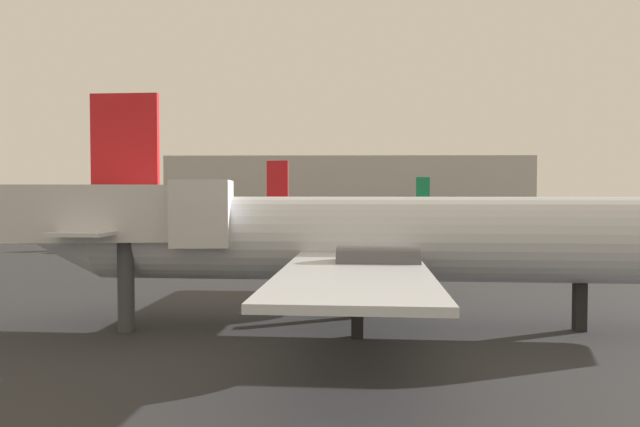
{
  "coord_description": "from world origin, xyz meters",
  "views": [
    {
      "loc": [
        4.3,
        -7.65,
        5.89
      ],
      "look_at": [
        3.23,
        52.01,
        3.83
      ],
      "focal_mm": 32.58,
      "sensor_mm": 36.0,
      "label": 1
    }
  ],
  "objects": [
    {
      "name": "airplane_at_gate",
      "position": [
        6.55,
        17.75,
        3.88
      ],
      "size": [
        33.87,
        26.41,
        10.39
      ],
      "rotation": [
        0.0,
        0.0,
        -0.06
      ],
      "color": "silver",
      "rests_on": "ground_plane"
    },
    {
      "name": "airplane_distant",
      "position": [
        -13.36,
        63.3,
        2.89
      ],
      "size": [
        31.7,
        25.75,
        9.76
      ],
      "rotation": [
        0.0,
        0.0,
        2.92
      ],
      "color": "silver",
      "rests_on": "ground_plane"
    },
    {
      "name": "airplane_far_left",
      "position": [
        10.25,
        87.49,
        2.94
      ],
      "size": [
        26.89,
        22.02,
        8.6
      ],
      "rotation": [
        0.0,
        0.0,
        3.28
      ],
      "color": "silver",
      "rests_on": "ground_plane"
    },
    {
      "name": "jet_bridge",
      "position": [
        -7.68,
        16.51,
        4.91
      ],
      "size": [
        17.37,
        3.65,
        6.45
      ],
      "rotation": [
        0.0,
        0.0,
        0.08
      ],
      "color": "silver",
      "rests_on": "ground_plane"
    },
    {
      "name": "terminal_building",
      "position": [
        8.63,
        136.78,
        7.36
      ],
      "size": [
        86.57,
        19.61,
        14.72
      ],
      "primitive_type": "cube",
      "color": "#B7B7B2",
      "rests_on": "ground_plane"
    }
  ]
}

